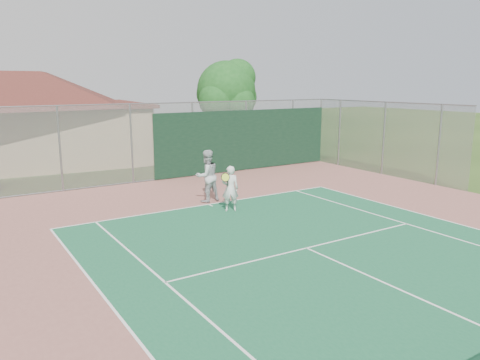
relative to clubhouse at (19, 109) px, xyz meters
name	(u,v)px	position (x,y,z in m)	size (l,w,h in m)	color
back_fence	(195,141)	(6.41, -8.27, -1.34)	(20.08, 0.11, 3.53)	gray
side_fence_right	(384,139)	(14.30, -12.75, -1.26)	(0.08, 9.00, 3.50)	gray
clubhouse	(19,109)	(0.00, 0.00, 0.00)	(14.46, 10.31, 5.92)	tan
tree	(228,93)	(11.09, -3.52, 0.81)	(4.16, 3.94, 5.80)	#312111
player_white_front	(230,189)	(4.51, -14.56, -2.20)	(0.89, 0.74, 1.61)	silver
player_grey_back	(207,176)	(4.49, -12.94, -2.03)	(1.00, 0.80, 1.95)	#B4B7B9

